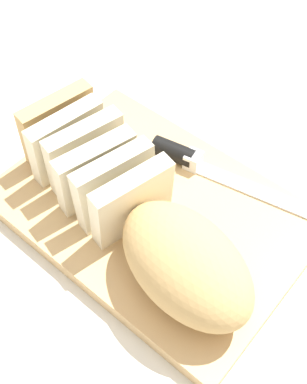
# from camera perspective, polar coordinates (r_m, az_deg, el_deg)

# --- Properties ---
(ground_plane) EXTENTS (3.00, 3.00, 0.00)m
(ground_plane) POSITION_cam_1_polar(r_m,az_deg,el_deg) (0.64, 0.00, -2.88)
(ground_plane) COLOR silver
(cutting_board) EXTENTS (0.39, 0.28, 0.02)m
(cutting_board) POSITION_cam_1_polar(r_m,az_deg,el_deg) (0.63, 0.00, -2.30)
(cutting_board) COLOR tan
(cutting_board) RESTS_ON ground_plane
(bread_loaf) EXTENTS (0.37, 0.16, 0.09)m
(bread_loaf) POSITION_cam_1_polar(r_m,az_deg,el_deg) (0.55, -1.39, -2.83)
(bread_loaf) COLOR tan
(bread_loaf) RESTS_ON cutting_board
(bread_knife) EXTENTS (0.26, 0.09, 0.03)m
(bread_knife) POSITION_cam_1_polar(r_m,az_deg,el_deg) (0.65, 4.90, 3.55)
(bread_knife) COLOR silver
(bread_knife) RESTS_ON cutting_board
(crumb_near_knife) EXTENTS (0.01, 0.01, 0.01)m
(crumb_near_knife) POSITION_cam_1_polar(r_m,az_deg,el_deg) (0.63, 0.21, 0.48)
(crumb_near_knife) COLOR #996633
(crumb_near_knife) RESTS_ON cutting_board
(crumb_near_loaf) EXTENTS (0.01, 0.01, 0.01)m
(crumb_near_loaf) POSITION_cam_1_polar(r_m,az_deg,el_deg) (0.59, -2.73, -5.29)
(crumb_near_loaf) COLOR #996633
(crumb_near_loaf) RESTS_ON cutting_board
(crumb_stray_left) EXTENTS (0.00, 0.00, 0.00)m
(crumb_stray_left) POSITION_cam_1_polar(r_m,az_deg,el_deg) (0.60, -6.12, -4.02)
(crumb_stray_left) COLOR #996633
(crumb_stray_left) RESTS_ON cutting_board
(crumb_stray_right) EXTENTS (0.01, 0.01, 0.01)m
(crumb_stray_right) POSITION_cam_1_polar(r_m,az_deg,el_deg) (0.59, 0.91, -5.02)
(crumb_stray_right) COLOR #996633
(crumb_stray_right) RESTS_ON cutting_board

